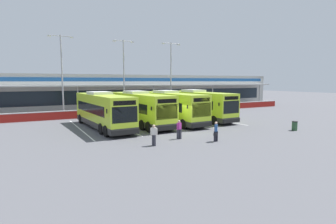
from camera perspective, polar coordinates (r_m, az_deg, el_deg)
name	(u,v)px	position (r m, az deg, el deg)	size (l,w,h in m)	color
ground_plane	(180,131)	(26.59, 2.61, -4.10)	(200.00, 200.00, 0.00)	#56565B
terminal_building	(105,91)	(51.18, -13.00, 4.23)	(70.00, 13.00, 6.00)	#B7B7B2
red_barrier_wall	(129,111)	(39.54, -8.19, 0.14)	(60.00, 0.40, 1.10)	maroon
coach_bus_leftmost	(103,111)	(28.99, -13.52, 0.18)	(3.42, 12.27, 3.78)	#B7DB2D
coach_bus_left_centre	(139,109)	(30.58, -6.00, 0.64)	(3.42, 12.27, 3.78)	#B7DB2D
coach_bus_centre	(170,108)	(32.08, 0.40, 0.95)	(3.42, 12.27, 3.78)	#B7DB2D
coach_bus_right_centre	(198,105)	(35.10, 6.25, 1.39)	(3.42, 12.27, 3.78)	#B7DB2D
bay_stripe_far_west	(80,129)	(29.30, -17.98, -3.42)	(0.14, 13.00, 0.01)	silver
bay_stripe_west	(120,126)	(30.29, -10.14, -2.88)	(0.14, 13.00, 0.01)	silver
bay_stripe_mid_west	(154,123)	(31.82, -2.92, -2.34)	(0.14, 13.00, 0.01)	silver
bay_stripe_centre	(185,121)	(33.80, 3.53, -1.82)	(0.14, 13.00, 0.01)	silver
bay_stripe_mid_east	(212,118)	(36.16, 9.21, -1.35)	(0.14, 13.00, 0.01)	silver
pedestrian_with_handbag	(216,131)	(22.40, 10.02, -3.97)	(0.58, 0.55, 1.62)	black
pedestrian_in_dark_coat	(154,134)	(20.67, -2.98, -4.71)	(0.49, 0.42, 1.62)	#33333D
pedestrian_child	(179,129)	(23.03, 2.35, -3.54)	(0.53, 0.33, 1.62)	#33333D
lamp_post_west	(62,71)	(39.53, -21.37, 8.09)	(3.24, 0.28, 11.00)	#9E9EA3
lamp_post_centre	(124,72)	(41.87, -9.25, 8.33)	(3.24, 0.28, 11.00)	#9E9EA3
lamp_post_east	(171,72)	(44.13, 0.61, 8.32)	(3.24, 0.28, 11.00)	#9E9EA3
litter_bin	(295,126)	(29.84, 25.03, -2.64)	(0.54, 0.54, 0.93)	#2D5133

